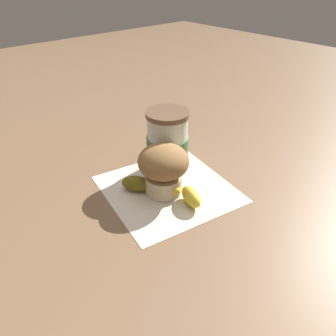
# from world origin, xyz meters

# --- Properties ---
(ground_plane) EXTENTS (3.00, 3.00, 0.00)m
(ground_plane) POSITION_xyz_m (0.00, 0.00, 0.00)
(ground_plane) COLOR brown
(paper_napkin) EXTENTS (0.29, 0.29, 0.00)m
(paper_napkin) POSITION_xyz_m (0.00, 0.00, 0.00)
(paper_napkin) COLOR beige
(paper_napkin) RESTS_ON ground_plane
(coffee_cup) EXTENTS (0.09, 0.09, 0.14)m
(coffee_cup) POSITION_xyz_m (-0.06, 0.05, 0.07)
(coffee_cup) COLOR silver
(coffee_cup) RESTS_ON paper_napkin
(muffin) EXTENTS (0.10, 0.10, 0.10)m
(muffin) POSITION_xyz_m (-0.00, -0.01, 0.06)
(muffin) COLOR beige
(muffin) RESTS_ON paper_napkin
(banana) EXTENTS (0.17, 0.10, 0.03)m
(banana) POSITION_xyz_m (0.01, -0.02, 0.02)
(banana) COLOR yellow
(banana) RESTS_ON paper_napkin
(wooden_stirrer) EXTENTS (0.10, 0.07, 0.00)m
(wooden_stirrer) POSITION_xyz_m (-0.11, 0.10, 0.00)
(wooden_stirrer) COLOR tan
(wooden_stirrer) RESTS_ON ground_plane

